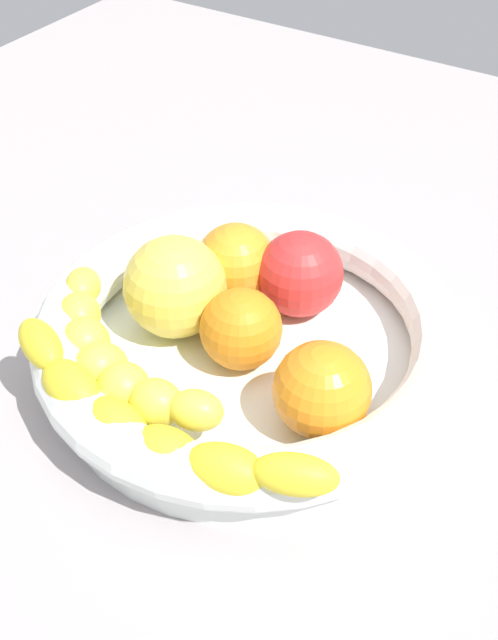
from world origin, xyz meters
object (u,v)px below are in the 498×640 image
(fruit_bowl, at_px, (249,340))
(apple_yellow, at_px, (175,287))
(banana_draped_left, at_px, (111,360))
(tomato_red, at_px, (300,274))
(banana_draped_right, at_px, (145,428))
(orange_mid_left, at_px, (322,390))
(orange_front, at_px, (236,263))
(orange_mid_right, at_px, (239,328))

(fruit_bowl, xyz_separation_m, apple_yellow, (0.06, 0.01, 0.03))
(banana_draped_left, xyz_separation_m, tomato_red, (-0.06, -0.14, 0.01))
(fruit_bowl, bearing_deg, banana_draped_right, 90.28)
(orange_mid_left, xyz_separation_m, tomato_red, (0.07, -0.10, 0.00))
(apple_yellow, bearing_deg, tomato_red, -134.15)
(apple_yellow, bearing_deg, orange_front, -106.83)
(banana_draped_left, bearing_deg, orange_mid_right, -129.28)
(orange_mid_right, xyz_separation_m, tomato_red, (-0.01, -0.07, 0.00))
(orange_mid_left, relative_size, orange_mid_right, 1.10)
(fruit_bowl, height_order, orange_front, orange_front)
(orange_front, height_order, orange_mid_left, orange_mid_left)
(banana_draped_left, xyz_separation_m, orange_mid_right, (-0.06, -0.07, 0.00))
(banana_draped_right, xyz_separation_m, tomato_red, (-0.00, -0.18, 0.00))
(tomato_red, bearing_deg, orange_mid_left, 126.35)
(banana_draped_left, distance_m, orange_mid_left, 0.14)
(banana_draped_right, relative_size, orange_front, 4.09)
(banana_draped_left, relative_size, tomato_red, 2.81)
(fruit_bowl, relative_size, apple_yellow, 4.06)
(banana_draped_left, relative_size, banana_draped_right, 0.72)
(banana_draped_right, distance_m, orange_mid_right, 0.11)
(banana_draped_right, height_order, orange_front, orange_front)
(banana_draped_left, height_order, apple_yellow, apple_yellow)
(banana_draped_right, distance_m, orange_mid_left, 0.12)
(orange_mid_right, bearing_deg, banana_draped_left, 50.72)
(tomato_red, bearing_deg, orange_mid_right, 84.70)
(orange_mid_right, distance_m, tomato_red, 0.07)
(banana_draped_left, relative_size, apple_yellow, 2.43)
(banana_draped_right, height_order, orange_mid_left, orange_mid_left)
(fruit_bowl, distance_m, orange_front, 0.07)
(fruit_bowl, height_order, orange_mid_right, orange_mid_right)
(orange_mid_left, distance_m, apple_yellow, 0.14)
(orange_front, height_order, tomato_red, tomato_red)
(banana_draped_left, distance_m, banana_draped_right, 0.07)
(orange_mid_left, relative_size, tomato_red, 0.98)
(orange_mid_left, xyz_separation_m, orange_mid_right, (0.08, -0.03, -0.00))
(orange_mid_left, bearing_deg, fruit_bowl, -24.62)
(orange_front, distance_m, orange_mid_right, 0.07)
(orange_mid_right, bearing_deg, orange_mid_left, 162.31)
(orange_front, distance_m, orange_mid_left, 0.15)
(orange_front, relative_size, tomato_red, 0.95)
(orange_mid_left, bearing_deg, banana_draped_right, 47.64)
(orange_front, bearing_deg, orange_mid_left, 144.80)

